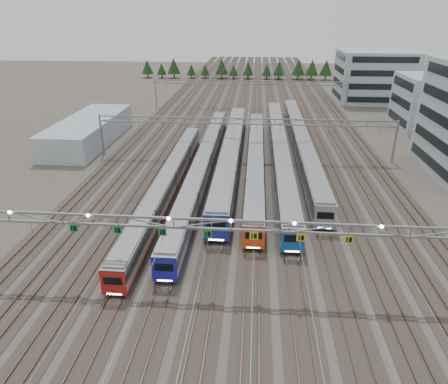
# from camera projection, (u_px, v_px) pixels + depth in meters

# --- Properties ---
(ground) EXTENTS (400.00, 400.00, 0.00)m
(ground) POSITION_uv_depth(u_px,v_px,m) (230.00, 287.00, 41.40)
(ground) COLOR #47423A
(ground) RESTS_ON ground
(track_bed) EXTENTS (54.00, 260.00, 5.42)m
(track_bed) POSITION_uv_depth(u_px,v_px,m) (250.00, 93.00, 131.58)
(track_bed) COLOR #2D2823
(track_bed) RESTS_ON ground
(train_a) EXTENTS (2.56, 51.54, 3.32)m
(train_a) POSITION_uv_depth(u_px,v_px,m) (168.00, 182.00, 62.04)
(train_a) COLOR black
(train_a) RESTS_ON ground
(train_b) EXTENTS (2.65, 63.79, 3.45)m
(train_b) POSITION_uv_depth(u_px,v_px,m) (204.00, 163.00, 69.51)
(train_b) COLOR black
(train_b) RESTS_ON ground
(train_c) EXTENTS (3.14, 57.42, 4.10)m
(train_c) POSITION_uv_depth(u_px,v_px,m) (231.00, 152.00, 73.68)
(train_c) COLOR black
(train_c) RESTS_ON ground
(train_d) EXTENTS (2.66, 55.42, 3.46)m
(train_d) POSITION_uv_depth(u_px,v_px,m) (256.00, 159.00, 71.44)
(train_d) COLOR black
(train_d) RESTS_ON ground
(train_e) EXTENTS (2.77, 68.83, 3.61)m
(train_e) POSITION_uv_depth(u_px,v_px,m) (279.00, 148.00, 76.74)
(train_e) COLOR black
(train_e) RESTS_ON ground
(train_f) EXTENTS (2.91, 65.84, 3.79)m
(train_f) POSITION_uv_depth(u_px,v_px,m) (301.00, 142.00, 80.28)
(train_f) COLOR black
(train_f) RESTS_ON ground
(gantry_near) EXTENTS (56.36, 0.61, 8.08)m
(gantry_near) POSITION_uv_depth(u_px,v_px,m) (230.00, 228.00, 38.37)
(gantry_near) COLOR gray
(gantry_near) RESTS_ON ground
(gantry_mid) EXTENTS (56.36, 0.36, 8.00)m
(gantry_mid) POSITION_uv_depth(u_px,v_px,m) (245.00, 126.00, 75.08)
(gantry_mid) COLOR gray
(gantry_mid) RESTS_ON ground
(gantry_far) EXTENTS (56.36, 0.36, 8.00)m
(gantry_far) POSITION_uv_depth(u_px,v_px,m) (250.00, 86.00, 115.94)
(gantry_far) COLOR gray
(gantry_far) RESTS_ON ground
(depot_bldg_mid) EXTENTS (14.00, 16.00, 12.45)m
(depot_bldg_mid) POSITION_uv_depth(u_px,v_px,m) (430.00, 102.00, 95.34)
(depot_bldg_mid) COLOR #93A5AF
(depot_bldg_mid) RESTS_ON ground
(depot_bldg_north) EXTENTS (22.00, 18.00, 15.19)m
(depot_bldg_north) POSITION_uv_depth(u_px,v_px,m) (374.00, 76.00, 124.50)
(depot_bldg_north) COLOR #93A5AF
(depot_bldg_north) RESTS_ON ground
(west_shed) EXTENTS (10.00, 30.00, 5.05)m
(west_shed) POSITION_uv_depth(u_px,v_px,m) (89.00, 130.00, 86.55)
(west_shed) COLOR #93A5AF
(west_shed) RESTS_ON ground
(treeline) EXTENTS (100.10, 5.60, 7.02)m
(treeline) POSITION_uv_depth(u_px,v_px,m) (258.00, 69.00, 166.79)
(treeline) COLOR #332114
(treeline) RESTS_ON ground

